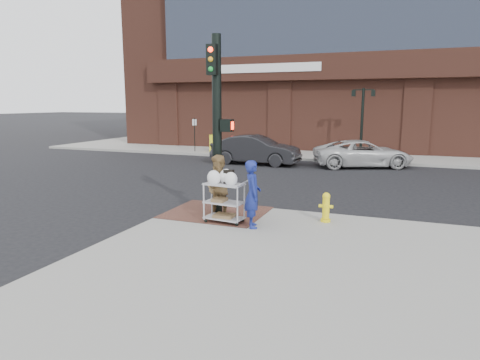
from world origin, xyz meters
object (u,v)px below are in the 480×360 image
at_px(woman_blue, 253,194).
at_px(utility_cart, 224,199).
at_px(lamp_post, 362,115).
at_px(minivan_white, 363,154).
at_px(pedestrian_tan, 220,187).
at_px(traffic_signal_pole, 217,121).
at_px(fire_hydrant, 326,207).
at_px(sedan_dark, 256,150).

height_order(woman_blue, utility_cart, woman_blue).
xyz_separation_m(lamp_post, minivan_white, (0.42, -3.19, -1.92)).
distance_m(pedestrian_tan, minivan_white, 12.75).
bearing_deg(utility_cart, woman_blue, -9.97).
height_order(lamp_post, pedestrian_tan, lamp_post).
relative_size(traffic_signal_pole, woman_blue, 2.87).
bearing_deg(fire_hydrant, woman_blue, -144.63).
xyz_separation_m(traffic_signal_pole, utility_cart, (0.50, -0.73, -2.03)).
distance_m(utility_cart, fire_hydrant, 2.75).
bearing_deg(minivan_white, pedestrian_tan, 144.85).
xyz_separation_m(traffic_signal_pole, fire_hydrant, (3.04, 0.31, -2.27)).
bearing_deg(traffic_signal_pole, fire_hydrant, 5.89).
height_order(lamp_post, fire_hydrant, lamp_post).
bearing_deg(sedan_dark, minivan_white, -78.24).
distance_m(traffic_signal_pole, utility_cart, 2.22).
height_order(pedestrian_tan, fire_hydrant, pedestrian_tan).
xyz_separation_m(lamp_post, traffic_signal_pole, (-2.48, -15.23, 0.21)).
bearing_deg(woman_blue, fire_hydrant, -79.77).
height_order(minivan_white, fire_hydrant, minivan_white).
distance_m(sedan_dark, utility_cart, 12.13).
bearing_deg(fire_hydrant, pedestrian_tan, -165.15).
height_order(sedan_dark, minivan_white, sedan_dark).
bearing_deg(sedan_dark, pedestrian_tan, -164.76).
bearing_deg(sedan_dark, traffic_signal_pole, -165.44).
height_order(traffic_signal_pole, pedestrian_tan, traffic_signal_pole).
distance_m(woman_blue, minivan_white, 13.01).
relative_size(lamp_post, fire_hydrant, 4.96).
bearing_deg(traffic_signal_pole, pedestrian_tan, -59.85).
height_order(traffic_signal_pole, fire_hydrant, traffic_signal_pole).
bearing_deg(woman_blue, pedestrian_tan, 42.82).
distance_m(lamp_post, pedestrian_tan, 15.89).
distance_m(lamp_post, minivan_white, 3.75).
bearing_deg(sedan_dark, utility_cart, -163.95).
bearing_deg(minivan_white, lamp_post, -15.63).
height_order(lamp_post, utility_cart, lamp_post).
xyz_separation_m(traffic_signal_pole, minivan_white, (2.90, 12.04, -2.13)).
bearing_deg(utility_cart, traffic_signal_pole, 124.63).
xyz_separation_m(lamp_post, utility_cart, (-1.98, -15.95, -1.82)).
bearing_deg(sedan_dark, fire_hydrant, -150.95).
xyz_separation_m(sedan_dark, minivan_white, (5.55, 1.05, -0.09)).
relative_size(minivan_white, fire_hydrant, 6.25).
distance_m(lamp_post, utility_cart, 16.18).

